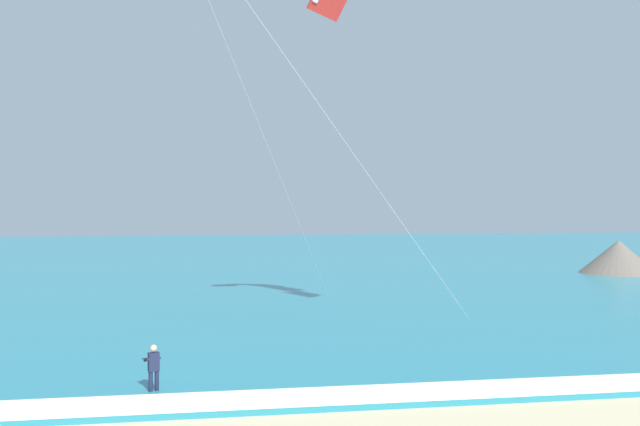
{
  "coord_description": "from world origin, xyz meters",
  "views": [
    {
      "loc": [
        -2.11,
        -9.21,
        6.15
      ],
      "look_at": [
        1.76,
        14.77,
        5.9
      ],
      "focal_mm": 38.44,
      "sensor_mm": 36.0,
      "label": 1
    }
  ],
  "objects": [
    {
      "name": "sea",
      "position": [
        0.0,
        70.77,
        0.1
      ],
      "size": [
        200.0,
        120.0,
        0.2
      ],
      "primitive_type": "cube",
      "color": "teal",
      "rests_on": "ground"
    },
    {
      "name": "surf_foam",
      "position": [
        0.0,
        11.77,
        0.22
      ],
      "size": [
        200.0,
        2.0,
        0.04
      ],
      "primitive_type": "cube",
      "color": "white",
      "rests_on": "sea"
    },
    {
      "name": "surfboard",
      "position": [
        -3.9,
        13.28,
        0.03
      ],
      "size": [
        0.9,
        1.47,
        0.09
      ],
      "color": "yellow",
      "rests_on": "ground"
    },
    {
      "name": "kitesurfer",
      "position": [
        -3.9,
        13.3,
        0.94
      ],
      "size": [
        0.64,
        0.63,
        1.69
      ],
      "color": "#191E38",
      "rests_on": "ground"
    },
    {
      "name": "headland_right",
      "position": [
        35.24,
        46.02,
        1.26
      ],
      "size": [
        11.72,
        8.55,
        3.12
      ],
      "color": "#665B51",
      "rests_on": "ground"
    }
  ]
}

